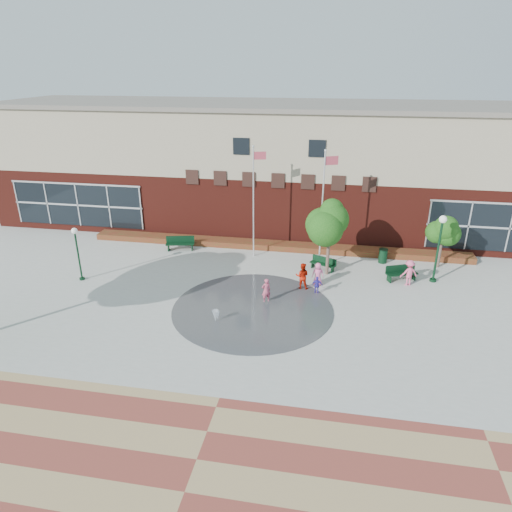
% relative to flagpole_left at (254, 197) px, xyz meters
% --- Properties ---
extents(ground, '(120.00, 120.00, 0.00)m').
position_rel_flagpole_left_xyz_m(ground, '(1.20, -10.04, -4.06)').
color(ground, '#666056').
rests_on(ground, ground).
extents(plaza_concrete, '(46.00, 18.00, 0.01)m').
position_rel_flagpole_left_xyz_m(plaza_concrete, '(1.20, -6.04, -4.06)').
color(plaza_concrete, '#A8A8A0').
rests_on(plaza_concrete, ground).
extents(paver_band, '(46.00, 6.00, 0.01)m').
position_rel_flagpole_left_xyz_m(paver_band, '(1.20, -17.04, -4.06)').
color(paver_band, brown).
rests_on(paver_band, ground).
extents(splash_pad, '(8.40, 8.40, 0.01)m').
position_rel_flagpole_left_xyz_m(splash_pad, '(1.20, -7.04, -4.06)').
color(splash_pad, '#383A3D').
rests_on(splash_pad, ground).
extents(library_building, '(44.40, 10.40, 9.20)m').
position_rel_flagpole_left_xyz_m(library_building, '(1.20, 7.44, 0.58)').
color(library_building, '#561A12').
rests_on(library_building, ground).
extents(flower_bed, '(26.00, 1.20, 0.40)m').
position_rel_flagpole_left_xyz_m(flower_bed, '(1.20, 1.56, -4.06)').
color(flower_bed, maroon).
rests_on(flower_bed, ground).
extents(flagpole_left, '(0.83, 0.31, 7.29)m').
position_rel_flagpole_left_xyz_m(flagpole_left, '(0.00, 0.00, 0.00)').
color(flagpole_left, silver).
rests_on(flagpole_left, ground).
extents(flagpole_right, '(0.84, 0.42, 7.34)m').
position_rel_flagpole_left_xyz_m(flagpole_right, '(4.37, -0.92, 0.04)').
color(flagpole_right, silver).
rests_on(flagpole_right, ground).
extents(lamp_left, '(0.34, 0.34, 3.26)m').
position_rel_flagpole_left_xyz_m(lamp_left, '(-9.41, -5.35, -2.03)').
color(lamp_left, black).
rests_on(lamp_left, ground).
extents(lamp_right, '(0.43, 0.43, 4.06)m').
position_rel_flagpole_left_xyz_m(lamp_right, '(11.05, -1.95, -1.54)').
color(lamp_right, black).
rests_on(lamp_right, ground).
extents(bench_left, '(1.99, 0.96, 0.97)m').
position_rel_flagpole_left_xyz_m(bench_left, '(-5.18, 0.14, -3.75)').
color(bench_left, black).
rests_on(bench_left, ground).
extents(bench_mid, '(1.66, 1.07, 0.81)m').
position_rel_flagpole_left_xyz_m(bench_mid, '(4.59, -1.42, -3.80)').
color(bench_mid, black).
rests_on(bench_mid, ground).
extents(bench_right, '(1.93, 1.19, 0.94)m').
position_rel_flagpole_left_xyz_m(bench_right, '(9.20, -2.16, -3.76)').
color(bench_right, black).
rests_on(bench_right, ground).
extents(trash_can, '(0.58, 0.58, 0.95)m').
position_rel_flagpole_left_xyz_m(trash_can, '(8.33, 0.36, -3.58)').
color(trash_can, black).
rests_on(trash_can, ground).
extents(tree_mid, '(2.76, 2.76, 4.66)m').
position_rel_flagpole_left_xyz_m(tree_mid, '(4.86, -2.02, -0.66)').
color(tree_mid, '#4F3931').
rests_on(tree_mid, ground).
extents(tree_small_right, '(2.06, 2.06, 3.52)m').
position_rel_flagpole_left_xyz_m(tree_small_right, '(11.70, 0.24, -1.49)').
color(tree_small_right, '#4F3931').
rests_on(tree_small_right, ground).
extents(water_jet_a, '(0.32, 0.32, 0.62)m').
position_rel_flagpole_left_xyz_m(water_jet_a, '(-0.38, -8.64, -4.06)').
color(water_jet_a, white).
rests_on(water_jet_a, ground).
extents(water_jet_b, '(0.19, 0.19, 0.43)m').
position_rel_flagpole_left_xyz_m(water_jet_b, '(-0.32, -8.43, -4.06)').
color(water_jet_b, white).
rests_on(water_jet_b, ground).
extents(child_splash, '(0.60, 0.53, 1.37)m').
position_rel_flagpole_left_xyz_m(child_splash, '(1.76, -6.13, -3.37)').
color(child_splash, '#C34B67').
rests_on(child_splash, ground).
extents(adult_red, '(0.76, 0.60, 1.57)m').
position_rel_flagpole_left_xyz_m(adult_red, '(3.52, -4.22, -3.27)').
color(adult_red, '#BB1A07').
rests_on(adult_red, ground).
extents(adult_pink, '(0.72, 0.51, 1.39)m').
position_rel_flagpole_left_xyz_m(adult_pink, '(4.37, -3.62, -3.36)').
color(adult_pink, pink).
rests_on(adult_pink, ground).
extents(child_blue, '(0.61, 0.26, 1.04)m').
position_rel_flagpole_left_xyz_m(child_blue, '(4.39, -4.68, -3.54)').
color(child_blue, '#3C2FB5').
rests_on(child_blue, ground).
extents(person_bench, '(1.13, 0.86, 1.55)m').
position_rel_flagpole_left_xyz_m(person_bench, '(9.52, -2.69, -3.29)').
color(person_bench, '#F05C85').
rests_on(person_bench, ground).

